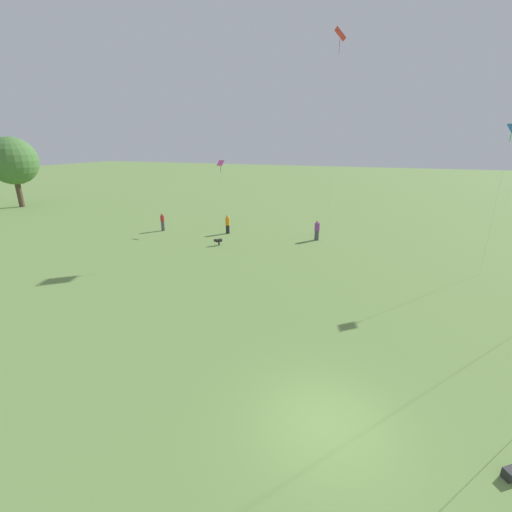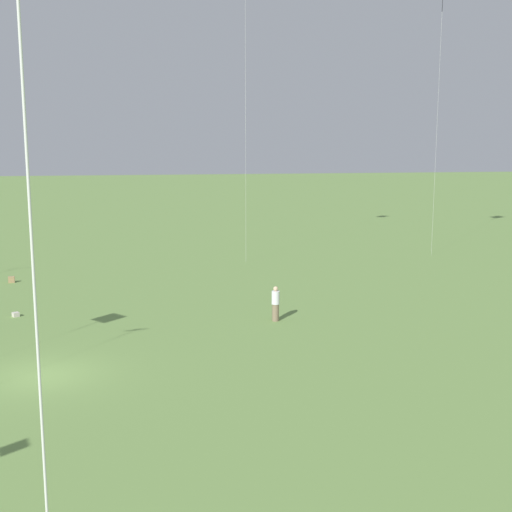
# 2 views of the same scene
# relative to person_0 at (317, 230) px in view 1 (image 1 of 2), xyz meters

# --- Properties ---
(ground_plane) EXTENTS (240.00, 240.00, 0.00)m
(ground_plane) POSITION_rel_person_0_xyz_m (-20.88, -4.42, -0.88)
(ground_plane) COLOR #6B8E47
(tree_2) EXTENTS (6.05, 6.05, 9.03)m
(tree_2) POSITION_rel_person_0_xyz_m (2.39, 40.57, 5.10)
(tree_2) COLOR brown
(tree_2) RESTS_ON ground_plane
(person_0) EXTENTS (0.64, 0.64, 1.79)m
(person_0) POSITION_rel_person_0_xyz_m (0.00, 0.00, 0.00)
(person_0) COLOR #4C4C51
(person_0) RESTS_ON ground_plane
(person_1) EXTENTS (0.47, 0.47, 1.79)m
(person_1) POSITION_rel_person_0_xyz_m (-0.70, 8.42, 0.01)
(person_1) COLOR #232328
(person_1) RESTS_ON ground_plane
(person_4) EXTENTS (0.41, 0.41, 1.73)m
(person_4) POSITION_rel_person_0_xyz_m (-1.96, 14.88, -0.01)
(person_4) COLOR #4C4C51
(person_4) RESTS_ON ground_plane
(kite_0) EXTENTS (0.59, 0.74, 6.64)m
(kite_0) POSITION_rel_person_0_xyz_m (1.53, 10.07, 5.23)
(kite_0) COLOR #E54C99
(kite_0) RESTS_ON ground_plane
(kite_4) EXTENTS (0.70, 0.55, 9.34)m
(kite_4) POSITION_rel_person_0_xyz_m (-4.44, -11.81, 7.65)
(kite_4) COLOR blue
(kite_4) RESTS_ON ground_plane
(kite_7) EXTENTS (1.36, 1.15, 17.25)m
(kite_7) POSITION_rel_person_0_xyz_m (3.50, -0.34, 15.34)
(kite_7) COLOR red
(kite_7) RESTS_ON ground_plane
(dog_0) EXTENTS (0.65, 0.63, 0.60)m
(dog_0) POSITION_rel_person_0_xyz_m (-4.63, 7.50, -0.46)
(dog_0) COLOR black
(dog_0) RESTS_ON ground_plane
(picnic_bag_2) EXTENTS (0.43, 0.46, 0.30)m
(picnic_bag_2) POSITION_rel_person_0_xyz_m (-20.96, -9.21, -0.73)
(picnic_bag_2) COLOR #262628
(picnic_bag_2) RESTS_ON ground_plane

